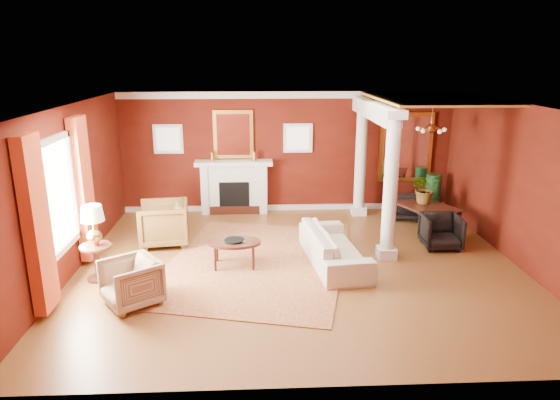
{
  "coord_description": "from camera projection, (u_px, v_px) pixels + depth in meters",
  "views": [
    {
      "loc": [
        -0.75,
        -8.44,
        3.72
      ],
      "look_at": [
        -0.33,
        0.38,
        1.15
      ],
      "focal_mm": 32.0,
      "sensor_mm": 36.0,
      "label": 1
    }
  ],
  "objects": [
    {
      "name": "left_window",
      "position": [
        62.0,
        204.0,
        8.02
      ],
      "size": [
        0.21,
        2.55,
        2.6
      ],
      "color": "white",
      "rests_on": "room_shell"
    },
    {
      "name": "room_shell",
      "position": [
        300.0,
        158.0,
        8.6
      ],
      "size": [
        8.04,
        7.04,
        2.92
      ],
      "color": "#58150C",
      "rests_on": "ground"
    },
    {
      "name": "dining_table",
      "position": [
        423.0,
        209.0,
        11.02
      ],
      "size": [
        1.18,
        1.72,
        0.91
      ],
      "primitive_type": "imported",
      "rotation": [
        0.0,
        0.0,
        1.99
      ],
      "color": "black",
      "rests_on": "ground"
    },
    {
      "name": "potted_plant",
      "position": [
        427.0,
        177.0,
        10.86
      ],
      "size": [
        0.66,
        0.72,
        0.51
      ],
      "primitive_type": "imported",
      "rotation": [
        0.0,
        0.0,
        -0.11
      ],
      "color": "#26591E",
      "rests_on": "dining_table"
    },
    {
      "name": "column_front",
      "position": [
        391.0,
        185.0,
        9.13
      ],
      "size": [
        0.36,
        0.36,
        2.8
      ],
      "color": "white",
      "rests_on": "ground"
    },
    {
      "name": "crown_trim",
      "position": [
        288.0,
        95.0,
        11.7
      ],
      "size": [
        8.0,
        0.08,
        0.16
      ],
      "primitive_type": "cube",
      "color": "white",
      "rests_on": "room_shell"
    },
    {
      "name": "sofa",
      "position": [
        334.0,
        241.0,
        9.15
      ],
      "size": [
        0.91,
        2.29,
        0.87
      ],
      "primitive_type": "imported",
      "rotation": [
        0.0,
        0.0,
        1.69
      ],
      "color": "beige",
      "rests_on": "ground"
    },
    {
      "name": "armchair_stripe",
      "position": [
        131.0,
        280.0,
        7.64
      ],
      "size": [
        1.04,
        1.05,
        0.8
      ],
      "primitive_type": "imported",
      "rotation": [
        0.0,
        0.0,
        -0.95
      ],
      "color": "tan",
      "rests_on": "ground"
    },
    {
      "name": "overmantel_mirror",
      "position": [
        233.0,
        134.0,
        11.89
      ],
      "size": [
        0.95,
        0.07,
        1.15
      ],
      "color": "yellow",
      "rests_on": "fireplace"
    },
    {
      "name": "dining_chair_near",
      "position": [
        441.0,
        230.0,
        9.93
      ],
      "size": [
        0.75,
        0.7,
        0.74
      ],
      "primitive_type": "imported",
      "rotation": [
        0.0,
        0.0,
        -0.04
      ],
      "color": "black",
      "rests_on": "ground"
    },
    {
      "name": "coffee_book",
      "position": [
        234.0,
        236.0,
        8.94
      ],
      "size": [
        0.17,
        0.08,
        0.24
      ],
      "primitive_type": "imported",
      "rotation": [
        0.0,
        0.0,
        0.38
      ],
      "color": "black",
      "rests_on": "coffee_table"
    },
    {
      "name": "chandelier",
      "position": [
        431.0,
        128.0,
        10.4
      ],
      "size": [
        0.6,
        0.62,
        0.75
      ],
      "color": "#B87A39",
      "rests_on": "room_shell"
    },
    {
      "name": "armchair_leopard",
      "position": [
        163.0,
        221.0,
        10.09
      ],
      "size": [
        0.99,
        1.04,
        0.97
      ],
      "primitive_type": "imported",
      "rotation": [
        0.0,
        0.0,
        -1.45
      ],
      "color": "black",
      "rests_on": "ground"
    },
    {
      "name": "coffee_table",
      "position": [
        234.0,
        244.0,
        9.01
      ],
      "size": [
        0.97,
        0.97,
        0.49
      ],
      "rotation": [
        0.0,
        0.0,
        -0.05
      ],
      "color": "black",
      "rests_on": "ground"
    },
    {
      "name": "side_table",
      "position": [
        94.0,
        232.0,
        8.37
      ],
      "size": [
        0.53,
        0.53,
        1.33
      ],
      "rotation": [
        0.0,
        0.0,
        0.1
      ],
      "color": "black",
      "rests_on": "ground"
    },
    {
      "name": "base_trim",
      "position": [
        287.0,
        207.0,
        12.47
      ],
      "size": [
        8.0,
        0.08,
        0.12
      ],
      "primitive_type": "cube",
      "color": "white",
      "rests_on": "ground"
    },
    {
      "name": "ground",
      "position": [
        299.0,
        265.0,
        9.17
      ],
      "size": [
        8.0,
        8.0,
        0.0
      ],
      "primitive_type": "plane",
      "color": "brown",
      "rests_on": "ground"
    },
    {
      "name": "dining_mirror",
      "position": [
        406.0,
        147.0,
        12.18
      ],
      "size": [
        1.3,
        0.07,
        1.7
      ],
      "color": "yellow",
      "rests_on": "room_shell"
    },
    {
      "name": "flank_window_left",
      "position": [
        168.0,
        139.0,
        11.86
      ],
      "size": [
        0.7,
        0.07,
        0.7
      ],
      "color": "white",
      "rests_on": "room_shell"
    },
    {
      "name": "header_beam",
      "position": [
        374.0,
        110.0,
        10.34
      ],
      "size": [
        0.3,
        3.2,
        0.32
      ],
      "primitive_type": "cube",
      "color": "white",
      "rests_on": "column_front"
    },
    {
      "name": "dining_chair_far",
      "position": [
        403.0,
        203.0,
        11.73
      ],
      "size": [
        0.81,
        0.78,
        0.74
      ],
      "primitive_type": "imported",
      "rotation": [
        0.0,
        0.0,
        2.99
      ],
      "color": "black",
      "rests_on": "ground"
    },
    {
      "name": "amber_ceiling",
      "position": [
        432.0,
        98.0,
        10.17
      ],
      "size": [
        2.3,
        3.4,
        0.04
      ],
      "primitive_type": "cube",
      "color": "gold",
      "rests_on": "room_shell"
    },
    {
      "name": "green_urn",
      "position": [
        432.0,
        198.0,
        12.1
      ],
      "size": [
        0.41,
        0.41,
        0.98
      ],
      "color": "#154320",
      "rests_on": "ground"
    },
    {
      "name": "rug",
      "position": [
        256.0,
        263.0,
        9.27
      ],
      "size": [
        4.06,
        4.84,
        0.02
      ],
      "primitive_type": "cube",
      "rotation": [
        0.0,
        0.0,
        -0.23
      ],
      "color": "maroon",
      "rests_on": "ground"
    },
    {
      "name": "fireplace",
      "position": [
        234.0,
        187.0,
        12.11
      ],
      "size": [
        1.85,
        0.42,
        1.29
      ],
      "color": "white",
      "rests_on": "ground"
    },
    {
      "name": "flank_window_right",
      "position": [
        298.0,
        138.0,
        12.0
      ],
      "size": [
        0.7,
        0.07,
        0.7
      ],
      "color": "white",
      "rests_on": "room_shell"
    },
    {
      "name": "column_back",
      "position": [
        361.0,
        156.0,
        11.72
      ],
      "size": [
        0.36,
        0.36,
        2.8
      ],
      "color": "white",
      "rests_on": "ground"
    }
  ]
}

